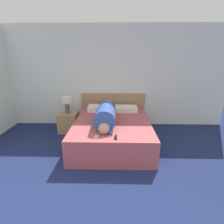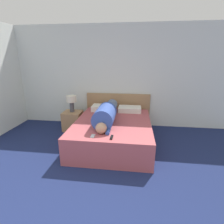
{
  "view_description": "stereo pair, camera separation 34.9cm",
  "coord_description": "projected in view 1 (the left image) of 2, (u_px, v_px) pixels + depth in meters",
  "views": [
    {
      "loc": [
        0.25,
        -1.12,
        1.8
      ],
      "look_at": [
        0.17,
        2.21,
        0.76
      ],
      "focal_mm": 28.0,
      "sensor_mm": 36.0,
      "label": 1
    },
    {
      "loc": [
        0.6,
        -1.1,
        1.8
      ],
      "look_at": [
        0.17,
        2.21,
        0.76
      ],
      "focal_mm": 28.0,
      "sensor_mm": 36.0,
      "label": 2
    }
  ],
  "objects": [
    {
      "name": "headboard",
      "position": [
        113.0,
        109.0,
        4.78
      ],
      "size": [
        1.7,
        0.04,
        0.88
      ],
      "color": "#A37A51",
      "rests_on": "ground_plane"
    },
    {
      "name": "wall_back",
      "position": [
        107.0,
        77.0,
        4.6
      ],
      "size": [
        6.32,
        0.06,
        2.6
      ],
      "color": "silver",
      "rests_on": "ground_plane"
    },
    {
      "name": "person_lying",
      "position": [
        106.0,
        114.0,
        3.63
      ],
      "size": [
        0.4,
        1.65,
        0.4
      ],
      "color": "tan",
      "rests_on": "bed"
    },
    {
      "name": "pillow_second",
      "position": [
        126.0,
        109.0,
        4.4
      ],
      "size": [
        0.56,
        0.37,
        0.12
      ],
      "color": "silver",
      "rests_on": "bed"
    },
    {
      "name": "tv_remote",
      "position": [
        116.0,
        137.0,
        2.93
      ],
      "size": [
        0.04,
        0.15,
        0.02
      ],
      "color": "black",
      "rests_on": "bed"
    },
    {
      "name": "bed",
      "position": [
        112.0,
        132.0,
        3.78
      ],
      "size": [
        1.58,
        1.96,
        0.51
      ],
      "color": "#A84C51",
      "rests_on": "ground_plane"
    },
    {
      "name": "cell_phone",
      "position": [
        96.0,
        137.0,
        2.96
      ],
      "size": [
        0.06,
        0.13,
        0.01
      ],
      "color": "#B2B7BC",
      "rests_on": "bed"
    },
    {
      "name": "table_lamp",
      "position": [
        67.0,
        102.0,
        4.23
      ],
      "size": [
        0.24,
        0.24,
        0.42
      ],
      "color": "#4C4C51",
      "rests_on": "nightstand"
    },
    {
      "name": "nightstand",
      "position": [
        69.0,
        122.0,
        4.39
      ],
      "size": [
        0.46,
        0.42,
        0.48
      ],
      "color": "#A37A51",
      "rests_on": "ground_plane"
    },
    {
      "name": "pillow_near_headboard",
      "position": [
        100.0,
        108.0,
        4.41
      ],
      "size": [
        0.59,
        0.37,
        0.13
      ],
      "color": "silver",
      "rests_on": "bed"
    }
  ]
}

